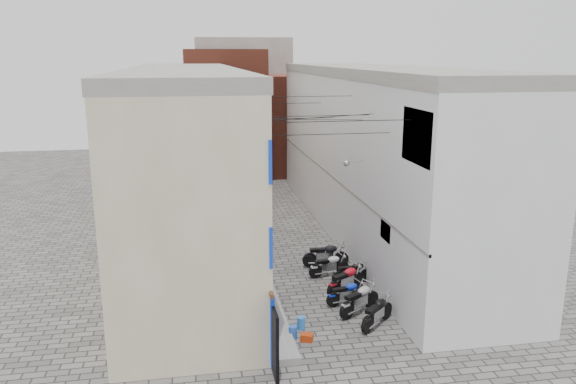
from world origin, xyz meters
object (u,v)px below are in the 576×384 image
motorcycle_d (346,278)px  person_a (258,276)px  motorcycle_b (360,298)px  motorcycle_c (347,292)px  red_crate (307,337)px  motorcycle_f (329,264)px  water_jug_near (293,332)px  motorcycle_e (353,271)px  person_b (252,259)px  motorcycle_g (326,254)px  water_jug_far (301,323)px  motorcycle_a (377,311)px

motorcycle_d → person_a: 3.72m
motorcycle_b → motorcycle_c: size_ratio=1.20×
motorcycle_c → red_crate: motorcycle_c is taller
motorcycle_b → motorcycle_f: (-0.24, 3.78, -0.06)m
motorcycle_b → motorcycle_f: bearing=150.9°
water_jug_near → motorcycle_e: bearing=51.5°
person_a → motorcycle_b: bearing=-113.3°
person_a → person_b: bearing=3.9°
motorcycle_b → motorcycle_c: 0.89m
motorcycle_e → motorcycle_g: (-0.69, 2.11, 0.08)m
water_jug_near → red_crate: 0.52m
motorcycle_f → person_b: (-3.43, 0.27, 0.39)m
motorcycle_c → motorcycle_d: 1.13m
motorcycle_e → motorcycle_f: motorcycle_f is taller
water_jug_far → red_crate: (0.03, -0.89, -0.10)m
motorcycle_e → water_jug_far: (-3.03, -3.70, -0.32)m
person_b → water_jug_near: (0.80, -5.57, -0.72)m
motorcycle_f → motorcycle_e: bearing=30.5°
motorcycle_e → water_jug_far: motorcycle_e is taller
motorcycle_a → motorcycle_g: bearing=142.2°
motorcycle_e → red_crate: motorcycle_e is taller
water_jug_far → motorcycle_e: bearing=50.7°
person_a → water_jug_near: bearing=-162.9°
person_b → water_jug_far: bearing=-137.1°
motorcycle_g → water_jug_far: (-2.33, -5.81, -0.40)m
person_a → water_jug_near: 3.57m
motorcycle_a → motorcycle_d: bearing=143.7°
motorcycle_g → water_jug_far: motorcycle_g is taller
motorcycle_g → red_crate: size_ratio=5.37×
motorcycle_c → red_crate: bearing=-52.8°
motorcycle_e → motorcycle_g: motorcycle_g is taller
motorcycle_e → motorcycle_a: bearing=-9.0°
motorcycle_c → motorcycle_e: 2.15m
motorcycle_b → red_crate: bearing=-86.8°
motorcycle_b → person_a: size_ratio=1.41×
water_jug_far → red_crate: bearing=-88.3°
motorcycle_e → red_crate: size_ratio=4.68×
motorcycle_c → red_crate: (-2.17, -2.60, -0.39)m
motorcycle_c → person_a: bearing=-119.9°
motorcycle_a → red_crate: 2.86m
motorcycle_g → motorcycle_c: bearing=0.3°
motorcycle_e → motorcycle_g: 2.23m
water_jug_near → person_b: bearing=98.2°
motorcycle_a → person_a: bearing=-168.8°
motorcycle_c → motorcycle_f: 2.94m
motorcycle_a → motorcycle_c: bearing=154.6°
water_jug_near → motorcycle_a: bearing=7.2°
motorcycle_c → motorcycle_b: bearing=3.9°
motorcycle_b → motorcycle_g: size_ratio=0.98×
motorcycle_f → water_jug_far: (-2.21, -4.65, -0.33)m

